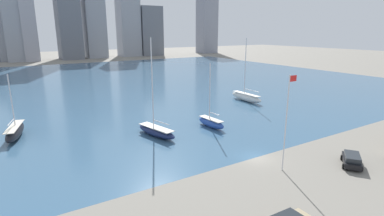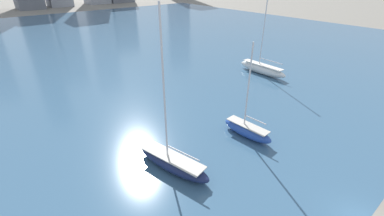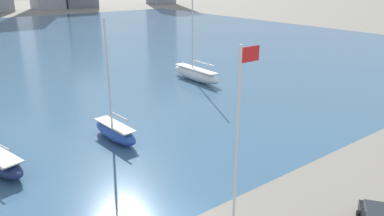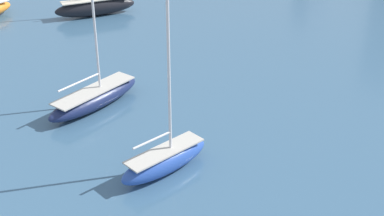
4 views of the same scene
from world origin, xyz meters
name	(u,v)px [view 4 (image 4 of 4)]	position (x,y,z in m)	size (l,w,h in m)	color
sailboat_black	(95,7)	(-27.29, 26.16, 1.03)	(4.03, 9.34, 10.14)	black
sailboat_blue	(165,159)	(2.54, 14.03, 0.92)	(2.21, 6.63, 11.29)	#284CA8
sailboat_navy	(94,97)	(-7.73, 14.94, 0.91)	(4.11, 8.94, 15.69)	#19234C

